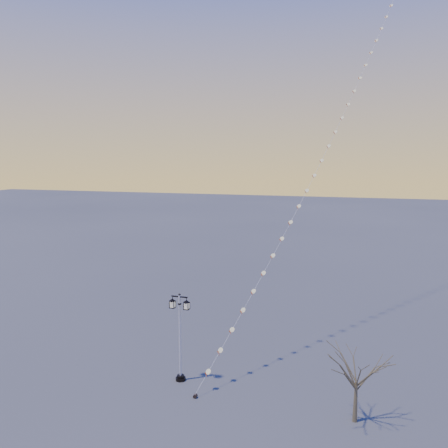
% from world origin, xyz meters
% --- Properties ---
extents(ground, '(300.00, 300.00, 0.00)m').
position_xyz_m(ground, '(0.00, 0.00, 0.00)').
color(ground, '#4E4F4F').
rests_on(ground, ground).
extents(street_lamp, '(1.46, 0.64, 5.74)m').
position_xyz_m(street_lamp, '(-2.98, 3.35, 3.18)').
color(street_lamp, black).
rests_on(street_lamp, ground).
extents(bare_tree, '(2.52, 2.52, 4.18)m').
position_xyz_m(bare_tree, '(7.77, 1.93, 2.90)').
color(bare_tree, brown).
rests_on(bare_tree, ground).
extents(kite_train, '(14.31, 35.91, 39.19)m').
position_xyz_m(kite_train, '(5.56, 19.26, 19.52)').
color(kite_train, black).
rests_on(kite_train, ground).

